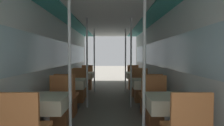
% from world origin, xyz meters
% --- Properties ---
extents(wall_left, '(0.05, 8.52, 2.22)m').
position_xyz_m(wall_left, '(-1.29, 2.86, 1.14)').
color(wall_left, silver).
rests_on(wall_left, ground_plane).
extents(wall_right, '(0.05, 8.52, 2.22)m').
position_xyz_m(wall_right, '(1.29, 2.86, 1.14)').
color(wall_right, silver).
rests_on(wall_right, ground_plane).
extents(ceiling_panel, '(2.59, 8.52, 0.07)m').
position_xyz_m(ceiling_panel, '(0.00, 2.86, 2.27)').
color(ceiling_panel, silver).
rests_on(ceiling_panel, wall_left).
extents(dining_table_left_0, '(0.62, 0.62, 0.71)m').
position_xyz_m(dining_table_left_0, '(-0.90, 0.99, 0.59)').
color(dining_table_left_0, '#4C4C51').
rests_on(dining_table_left_0, ground_plane).
extents(chair_left_far_0, '(0.43, 0.43, 0.92)m').
position_xyz_m(chair_left_far_0, '(-0.90, 1.58, 0.29)').
color(chair_left_far_0, '#9C5B31').
rests_on(chair_left_far_0, ground_plane).
extents(support_pole_left_0, '(0.05, 0.05, 2.22)m').
position_xyz_m(support_pole_left_0, '(-0.55, 0.99, 1.11)').
color(support_pole_left_0, silver).
rests_on(support_pole_left_0, ground_plane).
extents(dining_table_left_1, '(0.62, 0.62, 0.71)m').
position_xyz_m(dining_table_left_1, '(-0.90, 2.76, 0.59)').
color(dining_table_left_1, '#4C4C51').
rests_on(dining_table_left_1, ground_plane).
extents(chair_left_near_1, '(0.43, 0.43, 0.92)m').
position_xyz_m(chair_left_near_1, '(-0.90, 2.17, 0.29)').
color(chair_left_near_1, '#9C5B31').
rests_on(chair_left_near_1, ground_plane).
extents(chair_left_far_1, '(0.43, 0.43, 0.92)m').
position_xyz_m(chair_left_far_1, '(-0.90, 3.35, 0.29)').
color(chair_left_far_1, '#9C5B31').
rests_on(chair_left_far_1, ground_plane).
extents(support_pole_left_1, '(0.05, 0.05, 2.22)m').
position_xyz_m(support_pole_left_1, '(-0.55, 2.76, 1.11)').
color(support_pole_left_1, silver).
rests_on(support_pole_left_1, ground_plane).
extents(dining_table_left_2, '(0.62, 0.62, 0.71)m').
position_xyz_m(dining_table_left_2, '(-0.90, 4.53, 0.59)').
color(dining_table_left_2, '#4C4C51').
rests_on(dining_table_left_2, ground_plane).
extents(chair_left_near_2, '(0.43, 0.43, 0.92)m').
position_xyz_m(chair_left_near_2, '(-0.90, 3.94, 0.29)').
color(chair_left_near_2, '#9C5B31').
rests_on(chair_left_near_2, ground_plane).
extents(chair_left_far_2, '(0.43, 0.43, 0.92)m').
position_xyz_m(chair_left_far_2, '(-0.90, 5.13, 0.29)').
color(chair_left_far_2, '#9C5B31').
rests_on(chair_left_far_2, ground_plane).
extents(support_pole_left_2, '(0.05, 0.05, 2.22)m').
position_xyz_m(support_pole_left_2, '(-0.55, 4.53, 1.11)').
color(support_pole_left_2, silver).
rests_on(support_pole_left_2, ground_plane).
extents(dining_table_right_0, '(0.62, 0.62, 0.71)m').
position_xyz_m(dining_table_right_0, '(0.90, 0.99, 0.59)').
color(dining_table_right_0, '#4C4C51').
rests_on(dining_table_right_0, ground_plane).
extents(chair_right_far_0, '(0.43, 0.43, 0.92)m').
position_xyz_m(chair_right_far_0, '(0.90, 1.58, 0.29)').
color(chair_right_far_0, '#9C5B31').
rests_on(chair_right_far_0, ground_plane).
extents(support_pole_right_0, '(0.05, 0.05, 2.22)m').
position_xyz_m(support_pole_right_0, '(0.55, 0.99, 1.11)').
color(support_pole_right_0, silver).
rests_on(support_pole_right_0, ground_plane).
extents(dining_table_right_1, '(0.62, 0.62, 0.71)m').
position_xyz_m(dining_table_right_1, '(0.90, 2.76, 0.59)').
color(dining_table_right_1, '#4C4C51').
rests_on(dining_table_right_1, ground_plane).
extents(chair_right_near_1, '(0.43, 0.43, 0.92)m').
position_xyz_m(chair_right_near_1, '(0.90, 2.17, 0.29)').
color(chair_right_near_1, '#9C5B31').
rests_on(chair_right_near_1, ground_plane).
extents(chair_right_far_1, '(0.43, 0.43, 0.92)m').
position_xyz_m(chair_right_far_1, '(0.90, 3.35, 0.29)').
color(chair_right_far_1, '#9C5B31').
rests_on(chair_right_far_1, ground_plane).
extents(support_pole_right_1, '(0.05, 0.05, 2.22)m').
position_xyz_m(support_pole_right_1, '(0.55, 2.76, 1.11)').
color(support_pole_right_1, silver).
rests_on(support_pole_right_1, ground_plane).
extents(dining_table_right_2, '(0.62, 0.62, 0.71)m').
position_xyz_m(dining_table_right_2, '(0.90, 4.53, 0.59)').
color(dining_table_right_2, '#4C4C51').
rests_on(dining_table_right_2, ground_plane).
extents(chair_right_near_2, '(0.43, 0.43, 0.92)m').
position_xyz_m(chair_right_near_2, '(0.90, 3.94, 0.29)').
color(chair_right_near_2, '#9C5B31').
rests_on(chair_right_near_2, ground_plane).
extents(chair_right_far_2, '(0.43, 0.43, 0.92)m').
position_xyz_m(chair_right_far_2, '(0.90, 5.13, 0.29)').
color(chair_right_far_2, '#9C5B31').
rests_on(chair_right_far_2, ground_plane).
extents(support_pole_right_2, '(0.05, 0.05, 2.22)m').
position_xyz_m(support_pole_right_2, '(0.55, 4.53, 1.11)').
color(support_pole_right_2, silver).
rests_on(support_pole_right_2, ground_plane).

